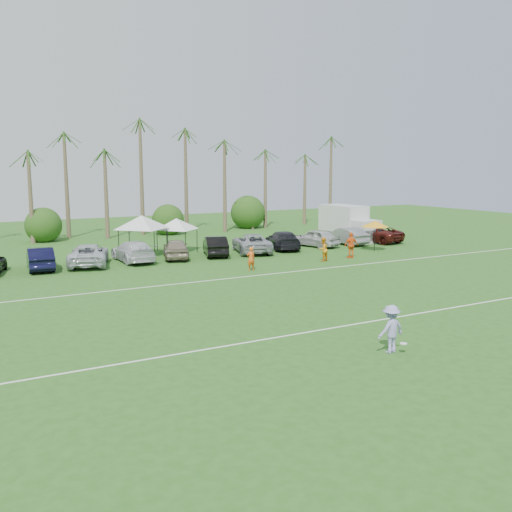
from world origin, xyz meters
TOP-DOWN VIEW (x-y plane):
  - ground at (0.00, 0.00)m, footprint 120.00×120.00m
  - field_lines at (0.00, 8.00)m, footprint 80.00×12.10m
  - palm_tree_3 at (-8.00, 38.00)m, footprint 2.40×2.40m
  - palm_tree_4 at (-4.00, 38.00)m, footprint 2.40×2.40m
  - palm_tree_5 at (0.00, 38.00)m, footprint 2.40×2.40m
  - palm_tree_6 at (4.00, 38.00)m, footprint 2.40×2.40m
  - palm_tree_7 at (8.00, 38.00)m, footprint 2.40×2.40m
  - palm_tree_8 at (13.00, 38.00)m, footprint 2.40×2.40m
  - palm_tree_9 at (18.00, 38.00)m, footprint 2.40×2.40m
  - palm_tree_10 at (23.00, 38.00)m, footprint 2.40×2.40m
  - palm_tree_11 at (27.00, 38.00)m, footprint 2.40×2.40m
  - bush_tree_1 at (-6.00, 39.00)m, footprint 4.00×4.00m
  - bush_tree_2 at (6.00, 39.00)m, footprint 4.00×4.00m
  - bush_tree_3 at (16.00, 39.00)m, footprint 4.00×4.00m
  - sideline_player_a at (3.69, 15.78)m, footprint 0.59×0.39m
  - sideline_player_b at (10.07, 16.47)m, footprint 1.03×0.92m
  - sideline_player_c at (12.80, 16.63)m, footprint 1.19×0.59m
  - box_truck at (19.30, 25.19)m, footprint 2.72×6.40m
  - canopy_tent_left at (-0.59, 25.65)m, footprint 4.52×4.52m
  - canopy_tent_right at (2.54, 26.34)m, footprint 3.89×3.89m
  - market_umbrella at (16.68, 18.48)m, footprint 2.26×2.26m
  - frisbee_player at (0.14, -1.67)m, footprint 1.21×0.88m
  - parked_car_1 at (-8.57, 22.93)m, footprint 2.00×4.74m
  - parked_car_2 at (-5.35, 22.99)m, footprint 4.03×5.98m
  - parked_car_3 at (-2.12, 23.13)m, footprint 2.18×5.26m
  - parked_car_4 at (1.10, 22.86)m, footprint 3.08×4.80m
  - parked_car_5 at (4.32, 22.75)m, footprint 3.01×4.89m
  - parked_car_6 at (7.54, 22.74)m, footprint 4.03×5.98m
  - parked_car_7 at (10.77, 23.19)m, footprint 3.63×5.64m
  - parked_car_8 at (13.99, 23.09)m, footprint 3.06×4.80m
  - parked_car_9 at (17.21, 22.93)m, footprint 1.79×4.68m
  - parked_car_10 at (20.43, 22.94)m, footprint 3.61×5.88m

SIDE VIEW (x-z plane):
  - ground at x=0.00m, z-range 0.00..0.00m
  - field_lines at x=0.00m, z-range 0.00..0.01m
  - parked_car_1 at x=-8.57m, z-range 0.00..1.52m
  - parked_car_2 at x=-5.35m, z-range 0.00..1.52m
  - parked_car_3 at x=-2.12m, z-range 0.00..1.52m
  - parked_car_4 at x=1.10m, z-range 0.00..1.52m
  - parked_car_5 at x=4.32m, z-range 0.00..1.52m
  - parked_car_6 at x=7.54m, z-range 0.00..1.52m
  - parked_car_7 at x=10.77m, z-range 0.00..1.52m
  - parked_car_8 at x=13.99m, z-range 0.00..1.52m
  - parked_car_9 at x=17.21m, z-range 0.00..1.52m
  - parked_car_10 at x=20.43m, z-range 0.00..1.52m
  - sideline_player_a at x=3.69m, z-range 0.00..1.59m
  - sideline_player_b at x=10.07m, z-range 0.00..1.77m
  - frisbee_player at x=0.14m, z-range 0.00..1.81m
  - sideline_player_c at x=12.80m, z-range 0.00..1.97m
  - box_truck at x=19.30m, z-range 0.11..3.35m
  - bush_tree_1 at x=-6.00m, z-range -0.20..3.80m
  - bush_tree_2 at x=6.00m, z-range -0.20..3.80m
  - bush_tree_3 at x=16.00m, z-range -0.20..3.80m
  - market_umbrella at x=16.68m, z-range 1.00..3.52m
  - canopy_tent_right at x=2.54m, z-range 1.12..4.28m
  - canopy_tent_left at x=-0.59m, z-range 1.30..4.96m
  - palm_tree_4 at x=-4.00m, z-range 3.03..11.93m
  - palm_tree_8 at x=13.00m, z-range 3.03..11.93m
  - palm_tree_5 at x=0.00m, z-range 3.40..13.30m
  - palm_tree_9 at x=18.00m, z-range 3.40..13.30m
  - palm_tree_6 at x=4.00m, z-range 3.76..14.66m
  - palm_tree_10 at x=23.00m, z-range 3.76..14.66m
  - palm_tree_3 at x=-8.00m, z-range 4.11..16.01m
  - palm_tree_7 at x=8.00m, z-range 4.11..16.01m
  - palm_tree_11 at x=27.00m, z-range 4.11..16.01m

